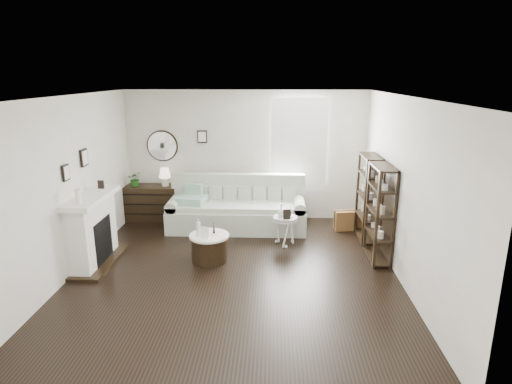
{
  "coord_description": "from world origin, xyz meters",
  "views": [
    {
      "loc": [
        0.59,
        -6.06,
        3.0
      ],
      "look_at": [
        0.3,
        0.8,
        1.1
      ],
      "focal_mm": 30.0,
      "sensor_mm": 36.0,
      "label": 1
    }
  ],
  "objects_px": {
    "sofa": "(237,211)",
    "drum_table": "(210,247)",
    "pedestal_table": "(285,219)",
    "dresser": "(151,203)"
  },
  "relations": [
    {
      "from": "dresser",
      "to": "pedestal_table",
      "type": "distance_m",
      "value": 3.07
    },
    {
      "from": "dresser",
      "to": "drum_table",
      "type": "bearing_deg",
      "value": -52.36
    },
    {
      "from": "pedestal_table",
      "to": "sofa",
      "type": "bearing_deg",
      "value": 137.41
    },
    {
      "from": "sofa",
      "to": "dresser",
      "type": "relative_size",
      "value": 2.4
    },
    {
      "from": "sofa",
      "to": "drum_table",
      "type": "distance_m",
      "value": 1.64
    },
    {
      "from": "dresser",
      "to": "sofa",
      "type": "bearing_deg",
      "value": -11.74
    },
    {
      "from": "sofa",
      "to": "dresser",
      "type": "distance_m",
      "value": 1.9
    },
    {
      "from": "sofa",
      "to": "pedestal_table",
      "type": "height_order",
      "value": "sofa"
    },
    {
      "from": "sofa",
      "to": "pedestal_table",
      "type": "bearing_deg",
      "value": -42.59
    },
    {
      "from": "sofa",
      "to": "dresser",
      "type": "bearing_deg",
      "value": 168.26
    }
  ]
}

